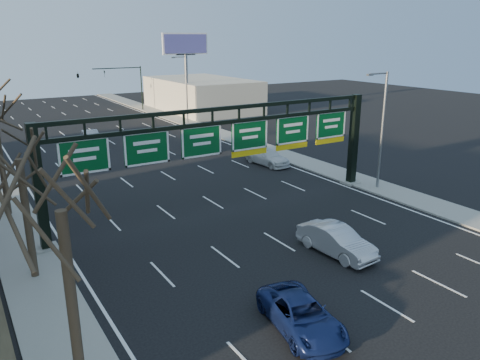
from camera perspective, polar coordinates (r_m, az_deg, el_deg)
ground at (r=26.20m, az=7.41°, el=-9.00°), size 160.00×160.00×0.00m
sidewalk_left at (r=39.75m, az=-27.14°, el=-1.53°), size 3.00×120.00×0.12m
sidewalk_right at (r=48.56m, az=4.23°, el=3.45°), size 3.00×120.00×0.12m
lane_markings at (r=42.50m, az=-9.86°, el=1.19°), size 21.60×120.00×0.01m
sign_gantry at (r=30.97m, az=-1.44°, el=4.34°), size 24.60×1.20×7.20m
building_right_distant at (r=77.10m, az=-4.72°, el=10.34°), size 12.00×20.00×5.00m
tree_near at (r=14.75m, az=-21.43°, el=0.26°), size 3.60×3.60×8.86m
tree_gantry at (r=23.53m, az=-25.69°, el=4.76°), size 3.60×3.60×8.48m
streetlight_near at (r=37.19m, az=16.87°, el=6.47°), size 2.15×0.22×9.00m
streetlight_far at (r=64.58m, az=-6.64°, el=11.30°), size 2.15×0.22×9.00m
billboard_right at (r=69.90m, az=-6.65°, el=15.00°), size 7.00×0.50×12.00m
traffic_signal_mast at (r=76.17m, az=-16.39°, el=11.91°), size 10.16×0.54×7.00m
car_blue_suv at (r=19.87m, az=7.48°, el=-15.98°), size 3.01×5.08×1.32m
car_silver_sedan at (r=26.30m, az=11.65°, el=-7.24°), size 1.96×4.85×1.57m
car_white_wagon at (r=43.76m, az=3.34°, el=2.85°), size 2.58×5.20×1.45m
car_grey_far at (r=49.78m, az=-4.37°, el=4.60°), size 2.15×4.51×1.49m
car_silver_distant at (r=54.41m, az=-17.72°, el=4.93°), size 2.12×4.82×1.54m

